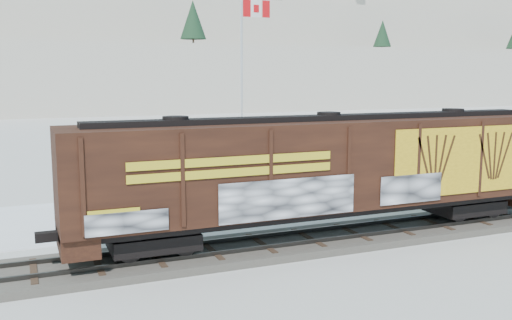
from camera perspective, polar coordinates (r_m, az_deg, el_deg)
name	(u,v)px	position (r m, az deg, el deg)	size (l,w,h in m)	color
ground	(308,245)	(22.56, 5.27, -8.42)	(500.00, 500.00, 0.00)	white
rail_track	(309,241)	(22.51, 5.27, -8.07)	(50.00, 3.40, 0.43)	#59544C
parking_strip	(240,205)	(29.17, -1.64, -4.48)	(40.00, 8.00, 0.03)	white
hillside	(57,45)	(159.37, -19.28, 10.77)	(360.00, 110.00, 93.00)	white
hopper_railcar	(328,167)	(22.26, 7.21, -0.74)	(20.01, 3.06, 4.61)	black
flagpole	(243,116)	(34.70, -1.27, 4.44)	(2.30, 0.90, 11.19)	silver
car_silver	(151,201)	(26.50, -10.42, -4.01)	(2.01, 5.00, 1.70)	#AEB0B5
car_white	(214,193)	(28.27, -4.18, -3.35)	(1.57, 4.49, 1.48)	silver
car_dark	(409,184)	(31.66, 15.08, -2.35)	(2.06, 5.08, 1.47)	black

